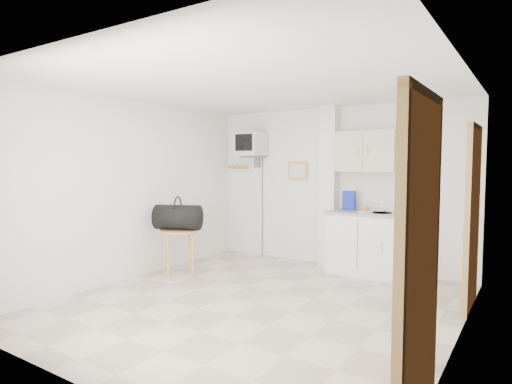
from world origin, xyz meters
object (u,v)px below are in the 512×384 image
Objects in this scene: crt_television at (251,145)px; water_bottle at (426,350)px; round_table at (179,236)px; duffel_bag at (178,217)px.

water_bottle is at bearing -37.51° from crt_television.
round_table is at bearing -97.24° from crt_television.
round_table is (-0.20, -1.58, -1.37)m from crt_television.
round_table is 1.79× the size of water_bottle.
water_bottle is (3.63, -1.04, -0.68)m from duffel_bag.
crt_television is at bearing 61.22° from duffel_bag.
round_table is 3.80m from water_bottle.
crt_television is 2.90× the size of duffel_bag.
duffel_bag is at bearing 164.02° from water_bottle.
crt_television is at bearing 142.49° from water_bottle.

